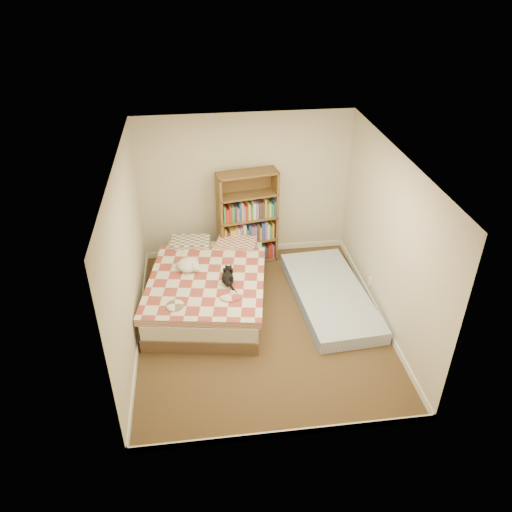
{
  "coord_description": "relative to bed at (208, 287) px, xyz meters",
  "views": [
    {
      "loc": [
        -0.79,
        -5.57,
        4.71
      ],
      "look_at": [
        -0.04,
        0.3,
        0.96
      ],
      "focal_mm": 35.0,
      "sensor_mm": 36.0,
      "label": 1
    }
  ],
  "objects": [
    {
      "name": "floor_mattress",
      "position": [
        1.85,
        -0.22,
        -0.18
      ],
      "size": [
        1.16,
        2.32,
        0.2
      ],
      "primitive_type": "cube",
      "rotation": [
        0.0,
        0.0,
        0.06
      ],
      "color": "#7A93CB",
      "rests_on": "room"
    },
    {
      "name": "bed",
      "position": [
        0.0,
        0.0,
        0.0
      ],
      "size": [
        1.95,
        2.5,
        0.61
      ],
      "rotation": [
        0.0,
        0.0,
        -0.16
      ],
      "color": "brown",
      "rests_on": "room"
    },
    {
      "name": "black_cat",
      "position": [
        0.29,
        -0.26,
        0.33
      ],
      "size": [
        0.23,
        0.63,
        0.14
      ],
      "rotation": [
        0.0,
        0.0,
        -0.13
      ],
      "color": "black",
      "rests_on": "bed"
    },
    {
      "name": "room",
      "position": [
        0.73,
        -0.61,
        0.92
      ],
      "size": [
        3.51,
        4.01,
        2.51
      ],
      "color": "#422C1C",
      "rests_on": "ground"
    },
    {
      "name": "bookshelf",
      "position": [
        0.73,
        1.13,
        0.31
      ],
      "size": [
        1.04,
        0.49,
        1.64
      ],
      "rotation": [
        0.0,
        0.0,
        0.17
      ],
      "color": "brown",
      "rests_on": "room"
    },
    {
      "name": "white_dog",
      "position": [
        -0.27,
        0.09,
        0.35
      ],
      "size": [
        0.35,
        0.36,
        0.17
      ],
      "rotation": [
        0.0,
        0.0,
        0.04
      ],
      "color": "white",
      "rests_on": "bed"
    }
  ]
}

